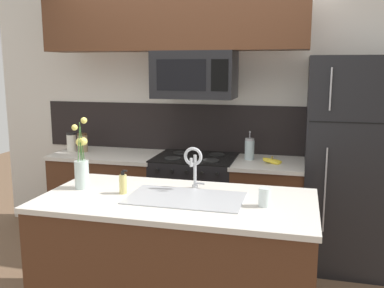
# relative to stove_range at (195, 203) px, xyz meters

# --- Properties ---
(rear_partition) EXTENTS (5.20, 0.10, 2.60)m
(rear_partition) POSITION_rel_stove_range_xyz_m (0.30, 0.38, 0.84)
(rear_partition) COLOR silver
(rear_partition) RESTS_ON ground
(splash_band) EXTENTS (3.45, 0.01, 0.48)m
(splash_band) POSITION_rel_stove_range_xyz_m (-0.00, 0.32, 0.69)
(splash_band) COLOR black
(splash_band) RESTS_ON rear_partition
(back_counter_left) EXTENTS (1.06, 0.65, 0.91)m
(back_counter_left) POSITION_rel_stove_range_xyz_m (-0.90, 0.00, -0.01)
(back_counter_left) COLOR #4C2B19
(back_counter_left) RESTS_ON ground
(back_counter_right) EXTENTS (0.65, 0.65, 0.91)m
(back_counter_right) POSITION_rel_stove_range_xyz_m (0.69, 0.00, -0.01)
(back_counter_right) COLOR #4C2B19
(back_counter_right) RESTS_ON ground
(stove_range) EXTENTS (0.76, 0.64, 0.93)m
(stove_range) POSITION_rel_stove_range_xyz_m (0.00, 0.00, 0.00)
(stove_range) COLOR black
(stove_range) RESTS_ON ground
(microwave) EXTENTS (0.74, 0.40, 0.42)m
(microwave) POSITION_rel_stove_range_xyz_m (0.00, -0.02, 1.23)
(microwave) COLOR black
(upper_cabinet_band) EXTENTS (2.42, 0.34, 0.60)m
(upper_cabinet_band) POSITION_rel_stove_range_xyz_m (-0.20, -0.05, 1.74)
(upper_cabinet_band) COLOR #4C2B19
(refrigerator) EXTENTS (0.83, 0.74, 1.85)m
(refrigerator) POSITION_rel_stove_range_xyz_m (1.42, 0.02, 0.46)
(refrigerator) COLOR black
(refrigerator) RESTS_ON ground
(storage_jar_tall) EXTENTS (0.10, 0.10, 0.19)m
(storage_jar_tall) POSITION_rel_stove_range_xyz_m (-1.31, 0.02, 0.54)
(storage_jar_tall) COLOR silver
(storage_jar_tall) RESTS_ON back_counter_left
(storage_jar_medium) EXTENTS (0.10, 0.10, 0.19)m
(storage_jar_medium) POSITION_rel_stove_range_xyz_m (-1.18, 0.01, 0.54)
(storage_jar_medium) COLOR #997F5B
(storage_jar_medium) RESTS_ON back_counter_left
(banana_bunch) EXTENTS (0.19, 0.12, 0.08)m
(banana_bunch) POSITION_rel_stove_range_xyz_m (0.72, -0.06, 0.47)
(banana_bunch) COLOR yellow
(banana_bunch) RESTS_ON back_counter_right
(french_press) EXTENTS (0.09, 0.09, 0.27)m
(french_press) POSITION_rel_stove_range_xyz_m (0.50, 0.06, 0.55)
(french_press) COLOR silver
(french_press) RESTS_ON back_counter_right
(island_counter) EXTENTS (1.81, 0.90, 0.91)m
(island_counter) POSITION_rel_stove_range_xyz_m (0.19, -1.25, -0.01)
(island_counter) COLOR #4C2B19
(island_counter) RESTS_ON ground
(kitchen_sink) EXTENTS (0.76, 0.44, 0.16)m
(kitchen_sink) POSITION_rel_stove_range_xyz_m (0.24, -1.25, 0.38)
(kitchen_sink) COLOR #ADAFB5
(kitchen_sink) RESTS_ON island_counter
(sink_faucet) EXTENTS (0.14, 0.14, 0.31)m
(sink_faucet) POSITION_rel_stove_range_xyz_m (0.25, -1.03, 0.65)
(sink_faucet) COLOR #B7BABF
(sink_faucet) RESTS_ON island_counter
(dish_soap_bottle) EXTENTS (0.06, 0.05, 0.16)m
(dish_soap_bottle) POSITION_rel_stove_range_xyz_m (-0.20, -1.25, 0.52)
(dish_soap_bottle) COLOR #DBCC75
(dish_soap_bottle) RESTS_ON island_counter
(drinking_glass) EXTENTS (0.07, 0.07, 0.12)m
(drinking_glass) POSITION_rel_stove_range_xyz_m (0.76, -1.28, 0.51)
(drinking_glass) COLOR silver
(drinking_glass) RESTS_ON island_counter
(flower_vase) EXTENTS (0.10, 0.16, 0.50)m
(flower_vase) POSITION_rel_stove_range_xyz_m (-0.53, -1.20, 0.59)
(flower_vase) COLOR silver
(flower_vase) RESTS_ON island_counter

